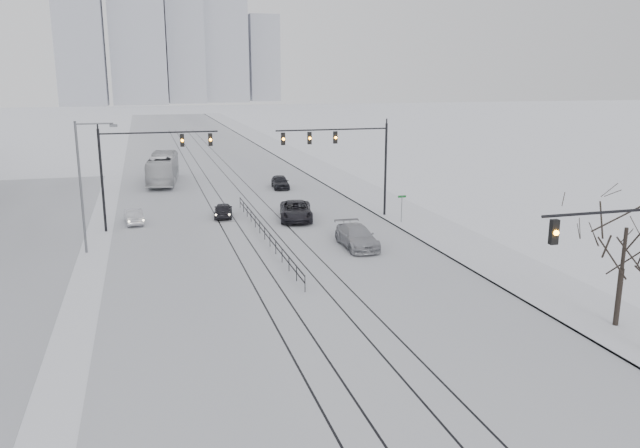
# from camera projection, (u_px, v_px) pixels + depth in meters

# --- Properties ---
(road) EXTENTS (22.00, 260.00, 0.02)m
(road) POSITION_uv_depth(u_px,v_px,m) (217.00, 178.00, 74.42)
(road) COLOR silver
(road) RESTS_ON ground
(sidewalk_east) EXTENTS (5.00, 260.00, 0.16)m
(sidewalk_east) POSITION_uv_depth(u_px,v_px,m) (326.00, 173.00, 77.98)
(sidewalk_east) COLOR silver
(sidewalk_east) RESTS_ON ground
(curb) EXTENTS (0.10, 260.00, 0.12)m
(curb) POSITION_uv_depth(u_px,v_px,m) (307.00, 174.00, 77.34)
(curb) COLOR gray
(curb) RESTS_ON ground
(tram_rails) EXTENTS (5.30, 180.00, 0.01)m
(tram_rails) POSITION_uv_depth(u_px,v_px,m) (244.00, 212.00, 55.70)
(tram_rails) COLOR black
(tram_rails) RESTS_ON ground
(skyline) EXTENTS (96.00, 48.00, 72.00)m
(skyline) POSITION_uv_depth(u_px,v_px,m) (168.00, 31.00, 268.59)
(skyline) COLOR #9B9FAB
(skyline) RESTS_ON ground
(traffic_mast_near) EXTENTS (6.10, 0.37, 7.00)m
(traffic_mast_near) POSITION_uv_depth(u_px,v_px,m) (630.00, 258.00, 25.68)
(traffic_mast_near) COLOR black
(traffic_mast_near) RESTS_ON ground
(traffic_mast_ne) EXTENTS (9.60, 0.37, 8.00)m
(traffic_mast_ne) POSITION_uv_depth(u_px,v_px,m) (348.00, 151.00, 51.84)
(traffic_mast_ne) COLOR black
(traffic_mast_ne) RESTS_ON ground
(traffic_mast_nw) EXTENTS (9.10, 0.37, 8.00)m
(traffic_mast_nw) POSITION_uv_depth(u_px,v_px,m) (141.00, 159.00, 48.41)
(traffic_mast_nw) COLOR black
(traffic_mast_nw) RESTS_ON ground
(street_light_west) EXTENTS (2.73, 0.25, 9.00)m
(street_light_west) POSITION_uv_depth(u_px,v_px,m) (85.00, 178.00, 41.91)
(street_light_west) COLOR #595B60
(street_light_west) RESTS_ON ground
(bare_tree) EXTENTS (4.40, 4.40, 6.10)m
(bare_tree) POSITION_uv_depth(u_px,v_px,m) (625.00, 238.00, 29.15)
(bare_tree) COLOR black
(bare_tree) RESTS_ON ground
(median_fence) EXTENTS (0.06, 24.00, 1.00)m
(median_fence) POSITION_uv_depth(u_px,v_px,m) (265.00, 233.00, 46.22)
(median_fence) COLOR black
(median_fence) RESTS_ON ground
(street_sign) EXTENTS (0.70, 0.06, 2.40)m
(street_sign) POSITION_uv_depth(u_px,v_px,m) (402.00, 205.00, 50.97)
(street_sign) COLOR #595B60
(street_sign) RESTS_ON ground
(sedan_sb_inner) EXTENTS (2.04, 3.93, 1.28)m
(sedan_sb_inner) POSITION_uv_depth(u_px,v_px,m) (223.00, 210.00, 53.56)
(sedan_sb_inner) COLOR black
(sedan_sb_inner) RESTS_ON ground
(sedan_sb_outer) EXTENTS (1.71, 3.89, 1.24)m
(sedan_sb_outer) POSITION_uv_depth(u_px,v_px,m) (134.00, 216.00, 51.27)
(sedan_sb_outer) COLOR #B6B7BE
(sedan_sb_outer) RESTS_ON ground
(sedan_nb_front) EXTENTS (3.69, 6.08, 1.58)m
(sedan_nb_front) POSITION_uv_depth(u_px,v_px,m) (296.00, 211.00, 52.53)
(sedan_nb_front) COLOR black
(sedan_nb_front) RESTS_ON ground
(sedan_nb_right) EXTENTS (2.24, 5.33, 1.54)m
(sedan_nb_right) POSITION_uv_depth(u_px,v_px,m) (357.00, 237.00, 44.16)
(sedan_nb_right) COLOR #9A9BA1
(sedan_nb_right) RESTS_ON ground
(sedan_nb_far) EXTENTS (2.01, 4.29, 1.42)m
(sedan_nb_far) POSITION_uv_depth(u_px,v_px,m) (280.00, 182.00, 67.29)
(sedan_nb_far) COLOR black
(sedan_nb_far) RESTS_ON ground
(box_truck) EXTENTS (4.06, 12.09, 3.30)m
(box_truck) POSITION_uv_depth(u_px,v_px,m) (163.00, 169.00, 70.44)
(box_truck) COLOR silver
(box_truck) RESTS_ON ground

